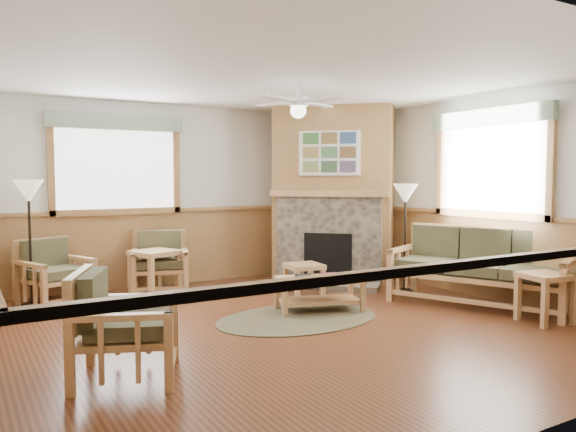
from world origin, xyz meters
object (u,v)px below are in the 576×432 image
armchair_back_left (55,272)px  armchair_left (126,324)px  sofa (479,267)px  coffee_table (319,294)px  floor_lamp_right (405,238)px  footstool (304,278)px  armchair_back_right (160,262)px  end_table_chairs (155,273)px  floor_lamp_left (30,243)px  end_table_sofa (545,298)px

armchair_back_left → armchair_left: 3.13m
armchair_back_left → armchair_left: bearing=-110.1°
armchair_back_left → armchair_left: size_ratio=0.94×
sofa → coffee_table: (-1.88, 0.80, -0.28)m
armchair_back_left → sofa: bearing=-53.5°
coffee_table → floor_lamp_right: size_ratio=0.67×
sofa → footstool: bearing=-164.9°
armchair_back_left → armchair_back_right: bearing=-19.5°
armchair_back_right → armchair_left: 3.44m
coffee_table → sofa: bearing=-5.5°
sofa → end_table_chairs: size_ratio=3.44×
footstool → floor_lamp_left: size_ratio=0.30×
end_table_chairs → floor_lamp_right: size_ratio=0.40×
armchair_left → end_table_sofa: size_ratio=1.59×
armchair_left → coffee_table: bearing=-44.5°
sofa → footstool: size_ratio=4.50×
armchair_back_right → armchair_left: size_ratio=0.97×
end_table_sofa → floor_lamp_right: bearing=95.4°
armchair_back_right → armchair_left: armchair_left is taller
sofa → floor_lamp_right: floor_lamp_right is taller
footstool → armchair_back_left: bearing=161.5°
armchair_back_left → floor_lamp_right: (4.38, -1.69, 0.35)m
coffee_table → end_table_sofa: end_table_sofa is taller
sofa → end_table_sofa: size_ratio=3.84×
sofa → end_table_sofa: (0.00, -0.93, -0.21)m
armchair_back_left → floor_lamp_right: size_ratio=0.54×
floor_lamp_right → sofa: bearing=-80.3°
floor_lamp_left → end_table_chairs: bearing=-5.1°
armchair_left → armchair_back_right: bearing=0.6°
floor_lamp_left → coffee_table: bearing=-35.0°
armchair_back_right → sofa: bearing=-24.9°
end_table_sofa → floor_lamp_left: 6.19m
armchair_left → footstool: (3.02, 2.09, -0.23)m
coffee_table → floor_lamp_right: bearing=29.3°
end_table_sofa → floor_lamp_right: 2.15m
sofa → coffee_table: bearing=-137.2°
sofa → end_table_chairs: (-3.31, 2.74, -0.18)m
sofa → armchair_back_left: (-4.58, 2.84, -0.07)m
end_table_chairs → end_table_sofa: size_ratio=1.12×
armchair_back_right → end_table_chairs: bearing=-111.0°
armchair_back_left → coffee_table: armchair_back_left is taller
armchair_back_left → footstool: bearing=-40.3°
sofa → armchair_left: bearing=-110.4°
armchair_back_right → footstool: size_ratio=1.81×
coffee_table → end_table_sofa: size_ratio=1.86×
armchair_back_right → floor_lamp_right: (3.00, -1.74, 0.34)m
coffee_table → footstool: (0.41, 1.00, -0.00)m
armchair_left → end_table_chairs: armchair_left is taller
armchair_back_right → end_table_sofa: armchair_back_right is taller
footstool → floor_lamp_right: bearing=-27.0°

